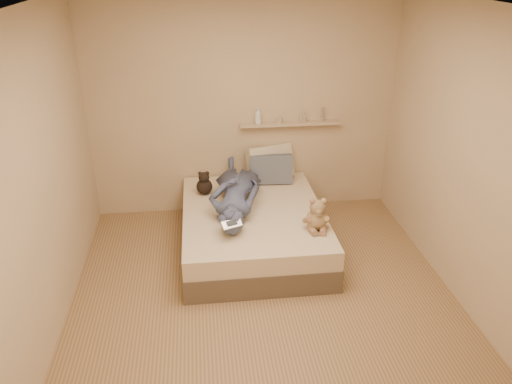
{
  "coord_description": "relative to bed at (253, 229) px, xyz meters",
  "views": [
    {
      "loc": [
        -0.53,
        -3.75,
        2.94
      ],
      "look_at": [
        0.0,
        0.65,
        0.8
      ],
      "focal_mm": 35.0,
      "sensor_mm": 36.0,
      "label": 1
    }
  ],
  "objects": [
    {
      "name": "person",
      "position": [
        -0.17,
        0.15,
        0.4
      ],
      "size": [
        0.77,
        1.52,
        0.35
      ],
      "primitive_type": "imported",
      "rotation": [
        0.0,
        0.0,
        2.97
      ],
      "color": "#45526C",
      "rests_on": "bed"
    },
    {
      "name": "game_console",
      "position": [
        -0.27,
        -0.58,
        0.4
      ],
      "size": [
        0.21,
        0.15,
        0.07
      ],
      "color": "silver",
      "rests_on": "bed"
    },
    {
      "name": "shelf_bottles",
      "position": [
        0.4,
        0.91,
        0.97
      ],
      "size": [
        0.84,
        0.1,
        0.2
      ],
      "color": "white",
      "rests_on": "wall_shelf"
    },
    {
      "name": "room",
      "position": [
        0.0,
        -0.93,
        1.08
      ],
      "size": [
        3.8,
        3.8,
        3.8
      ],
      "color": "#99774F",
      "rests_on": "ground"
    },
    {
      "name": "dark_plush",
      "position": [
        -0.5,
        0.46,
        0.35
      ],
      "size": [
        0.18,
        0.18,
        0.28
      ],
      "color": "black",
      "rests_on": "bed"
    },
    {
      "name": "wall_shelf",
      "position": [
        0.55,
        0.91,
        0.88
      ],
      "size": [
        1.2,
        0.12,
        0.03
      ],
      "primitive_type": "cube",
      "color": "tan",
      "rests_on": "wall_back"
    },
    {
      "name": "pillow_cream",
      "position": [
        0.3,
        0.83,
        0.43
      ],
      "size": [
        0.61,
        0.43,
        0.43
      ],
      "primitive_type": "cube",
      "rotation": [
        -0.32,
        0.0,
        0.31
      ],
      "color": "beige",
      "rests_on": "bed"
    },
    {
      "name": "teddy_bear",
      "position": [
        0.58,
        -0.48,
        0.37
      ],
      "size": [
        0.29,
        0.28,
        0.35
      ],
      "color": "#A5855A",
      "rests_on": "bed"
    },
    {
      "name": "bed",
      "position": [
        0.0,
        0.0,
        0.0
      ],
      "size": [
        1.5,
        1.9,
        0.45
      ],
      "color": "brown",
      "rests_on": "floor"
    },
    {
      "name": "pillow_grey",
      "position": [
        0.29,
        0.69,
        0.4
      ],
      "size": [
        0.51,
        0.23,
        0.36
      ],
      "primitive_type": "cube",
      "rotation": [
        -0.2,
        0.0,
        -0.05
      ],
      "color": "slate",
      "rests_on": "bed"
    }
  ]
}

